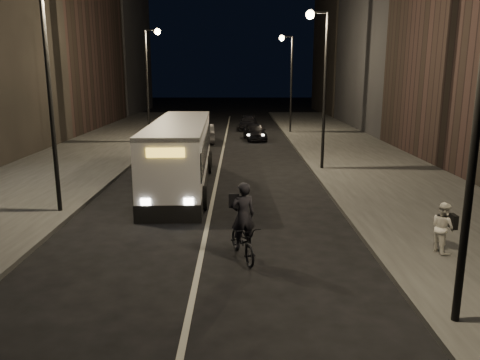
{
  "coord_description": "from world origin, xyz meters",
  "views": [
    {
      "loc": [
        1.1,
        -12.82,
        5.18
      ],
      "look_at": [
        1.14,
        3.23,
        1.5
      ],
      "focal_mm": 35.0,
      "sensor_mm": 36.0,
      "label": 1
    }
  ],
  "objects_px": {
    "streetlight_right_near": "(469,63)",
    "streetlight_left_far": "(150,70)",
    "car_far": "(248,123)",
    "city_bus": "(181,151)",
    "car_mid": "(204,133)",
    "car_near": "(255,132)",
    "streetlight_left_near": "(55,68)",
    "cyclist_on_bicycle": "(243,234)",
    "pedestrian_woman": "(443,227)",
    "streetlight_right_mid": "(321,69)",
    "streetlight_right_far": "(288,71)"
  },
  "relations": [
    {
      "from": "streetlight_left_near",
      "to": "car_mid",
      "type": "height_order",
      "value": "streetlight_left_near"
    },
    {
      "from": "streetlight_left_near",
      "to": "city_bus",
      "type": "height_order",
      "value": "streetlight_left_near"
    },
    {
      "from": "streetlight_left_far",
      "to": "car_mid",
      "type": "xyz_separation_m",
      "value": [
        3.77,
        0.72,
        -4.66
      ]
    },
    {
      "from": "streetlight_right_mid",
      "to": "streetlight_left_far",
      "type": "relative_size",
      "value": 1.0
    },
    {
      "from": "pedestrian_woman",
      "to": "car_near",
      "type": "distance_m",
      "value": 24.7
    },
    {
      "from": "streetlight_right_near",
      "to": "cyclist_on_bicycle",
      "type": "xyz_separation_m",
      "value": [
        -4.12,
        3.67,
        -4.6
      ]
    },
    {
      "from": "streetlight_left_far",
      "to": "city_bus",
      "type": "height_order",
      "value": "streetlight_left_far"
    },
    {
      "from": "car_mid",
      "to": "car_far",
      "type": "distance_m",
      "value": 8.99
    },
    {
      "from": "streetlight_left_far",
      "to": "cyclist_on_bicycle",
      "type": "bearing_deg",
      "value": -73.67
    },
    {
      "from": "streetlight_right_near",
      "to": "city_bus",
      "type": "distance_m",
      "value": 14.79
    },
    {
      "from": "streetlight_right_mid",
      "to": "cyclist_on_bicycle",
      "type": "height_order",
      "value": "streetlight_right_mid"
    },
    {
      "from": "car_near",
      "to": "streetlight_right_mid",
      "type": "bearing_deg",
      "value": -83.37
    },
    {
      "from": "streetlight_right_near",
      "to": "streetlight_left_near",
      "type": "xyz_separation_m",
      "value": [
        -10.66,
        8.0,
        0.0
      ]
    },
    {
      "from": "streetlight_left_near",
      "to": "streetlight_right_far",
      "type": "bearing_deg",
      "value": 66.04
    },
    {
      "from": "streetlight_right_mid",
      "to": "streetlight_left_far",
      "type": "height_order",
      "value": "same"
    },
    {
      "from": "streetlight_right_near",
      "to": "car_near",
      "type": "distance_m",
      "value": 28.62
    },
    {
      "from": "streetlight_right_near",
      "to": "city_bus",
      "type": "xyz_separation_m",
      "value": [
        -6.93,
        12.53,
        -3.71
      ]
    },
    {
      "from": "streetlight_right_mid",
      "to": "car_near",
      "type": "height_order",
      "value": "streetlight_right_mid"
    },
    {
      "from": "streetlight_left_far",
      "to": "cyclist_on_bicycle",
      "type": "height_order",
      "value": "streetlight_left_far"
    },
    {
      "from": "streetlight_left_far",
      "to": "car_mid",
      "type": "distance_m",
      "value": 6.03
    },
    {
      "from": "city_bus",
      "to": "car_mid",
      "type": "bearing_deg",
      "value": 87.9
    },
    {
      "from": "streetlight_right_far",
      "to": "car_mid",
      "type": "relative_size",
      "value": 1.9
    },
    {
      "from": "cyclist_on_bicycle",
      "to": "car_far",
      "type": "bearing_deg",
      "value": 71.46
    },
    {
      "from": "streetlight_right_mid",
      "to": "car_mid",
      "type": "xyz_separation_m",
      "value": [
        -6.89,
        10.72,
        -4.66
      ]
    },
    {
      "from": "cyclist_on_bicycle",
      "to": "car_near",
      "type": "relative_size",
      "value": 0.6
    },
    {
      "from": "cyclist_on_bicycle",
      "to": "car_far",
      "type": "xyz_separation_m",
      "value": [
        0.77,
        31.31,
        -0.16
      ]
    },
    {
      "from": "streetlight_left_near",
      "to": "streetlight_left_far",
      "type": "xyz_separation_m",
      "value": [
        0.0,
        18.0,
        0.0
      ]
    },
    {
      "from": "streetlight_right_mid",
      "to": "car_near",
      "type": "bearing_deg",
      "value": 103.8
    },
    {
      "from": "streetlight_left_far",
      "to": "streetlight_right_far",
      "type": "bearing_deg",
      "value": 29.36
    },
    {
      "from": "city_bus",
      "to": "car_far",
      "type": "bearing_deg",
      "value": 78.99
    },
    {
      "from": "car_near",
      "to": "car_mid",
      "type": "height_order",
      "value": "car_mid"
    },
    {
      "from": "streetlight_right_mid",
      "to": "city_bus",
      "type": "relative_size",
      "value": 0.71
    },
    {
      "from": "car_near",
      "to": "car_mid",
      "type": "relative_size",
      "value": 0.9
    },
    {
      "from": "streetlight_left_near",
      "to": "car_mid",
      "type": "relative_size",
      "value": 1.9
    },
    {
      "from": "city_bus",
      "to": "cyclist_on_bicycle",
      "type": "bearing_deg",
      "value": -74.35
    },
    {
      "from": "streetlight_right_near",
      "to": "streetlight_left_far",
      "type": "height_order",
      "value": "same"
    },
    {
      "from": "car_near",
      "to": "streetlight_left_far",
      "type": "bearing_deg",
      "value": -172.1
    },
    {
      "from": "city_bus",
      "to": "car_far",
      "type": "relative_size",
      "value": 2.73
    },
    {
      "from": "streetlight_left_far",
      "to": "car_mid",
      "type": "height_order",
      "value": "streetlight_left_far"
    },
    {
      "from": "streetlight_left_far",
      "to": "cyclist_on_bicycle",
      "type": "distance_m",
      "value": 23.72
    },
    {
      "from": "streetlight_right_mid",
      "to": "city_bus",
      "type": "xyz_separation_m",
      "value": [
        -6.93,
        -3.47,
        -3.71
      ]
    },
    {
      "from": "car_mid",
      "to": "city_bus",
      "type": "bearing_deg",
      "value": 84.72
    },
    {
      "from": "car_mid",
      "to": "car_far",
      "type": "bearing_deg",
      "value": -118.34
    },
    {
      "from": "streetlight_right_near",
      "to": "car_far",
      "type": "height_order",
      "value": "streetlight_right_near"
    },
    {
      "from": "cyclist_on_bicycle",
      "to": "pedestrian_woman",
      "type": "bearing_deg",
      "value": -15.8
    },
    {
      "from": "city_bus",
      "to": "pedestrian_woman",
      "type": "relative_size",
      "value": 7.7
    },
    {
      "from": "streetlight_right_near",
      "to": "streetlight_left_far",
      "type": "relative_size",
      "value": 1.0
    },
    {
      "from": "streetlight_left_near",
      "to": "cyclist_on_bicycle",
      "type": "distance_m",
      "value": 9.1
    },
    {
      "from": "streetlight_right_far",
      "to": "pedestrian_woman",
      "type": "distance_m",
      "value": 28.6
    },
    {
      "from": "streetlight_right_near",
      "to": "pedestrian_woman",
      "type": "distance_m",
      "value": 6.07
    }
  ]
}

